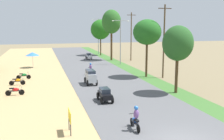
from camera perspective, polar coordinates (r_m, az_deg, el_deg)
parked_motorbike_nearest at (r=27.60m, az=-20.29°, el=-4.19°), size 1.80×0.54×0.94m
parked_motorbike_second at (r=32.18m, az=-19.85°, el=-2.25°), size 1.80×0.54×0.94m
parked_motorbike_third at (r=35.41m, az=-18.62°, el=-1.14°), size 1.80×0.54×0.94m
street_signboard at (r=17.15m, az=-9.20°, el=-10.10°), size 0.06×1.30×1.50m
vendor_umbrella at (r=44.65m, az=-16.89°, el=3.37°), size 2.20×2.20×2.52m
median_tree_nearest at (r=27.03m, az=14.10°, el=5.59°), size 3.08×3.08×6.83m
median_tree_second at (r=35.05m, az=7.64°, el=8.11°), size 3.70×3.70×7.62m
median_tree_third at (r=52.12m, az=-0.12°, el=10.39°), size 3.77×3.77×9.87m
median_tree_fourth at (r=60.62m, az=-2.51°, el=8.76°), size 4.48×4.48×8.15m
streetlamp_near at (r=46.34m, az=1.85°, el=6.79°), size 3.16×0.20×7.81m
streetlamp_mid at (r=63.96m, az=-2.99°, el=7.86°), size 3.16×0.20×8.45m
utility_pole_near at (r=51.82m, az=4.18°, el=7.41°), size 1.80×0.20×9.36m
utility_pole_far at (r=34.93m, az=11.20°, el=6.31°), size 1.80×0.20×9.51m
car_sedan_black at (r=23.88m, az=-1.57°, el=-5.22°), size 1.10×2.26×1.19m
car_van_silver at (r=30.72m, az=-4.67°, el=-1.35°), size 1.19×2.41×1.67m
car_hatchback_white at (r=53.73m, az=-5.09°, el=3.06°), size 1.04×2.00×1.23m
motorbike_foreground_rider at (r=17.56m, az=5.11°, el=-10.42°), size 0.54×1.80×1.66m
motorbike_ahead_second at (r=36.77m, az=-4.70°, el=0.20°), size 0.54×1.80×1.66m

